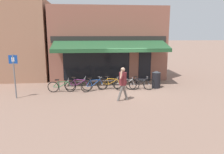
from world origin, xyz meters
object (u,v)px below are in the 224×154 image
(litter_bin, at_px, (156,79))
(parking_sign, at_px, (14,72))
(bicycle_purple, at_px, (78,85))
(bicycle_silver, at_px, (126,84))
(bicycle_black, at_px, (140,84))
(bicycle_blue, at_px, (94,85))
(pedestrian_adult, at_px, (123,80))
(bicycle_green, at_px, (62,86))
(bicycle_orange, at_px, (111,84))

(litter_bin, relative_size, parking_sign, 0.46)
(bicycle_purple, distance_m, bicycle_silver, 2.90)
(bicycle_black, distance_m, litter_bin, 1.20)
(bicycle_purple, bearing_deg, bicycle_blue, 2.02)
(pedestrian_adult, xyz_separation_m, parking_sign, (-5.62, 0.96, 0.39))
(bicycle_silver, xyz_separation_m, pedestrian_adult, (-0.52, -2.25, 0.72))
(pedestrian_adult, height_order, litter_bin, pedestrian_adult)
(bicycle_green, relative_size, bicycle_blue, 1.01)
(bicycle_green, relative_size, bicycle_purple, 0.93)
(bicycle_black, distance_m, pedestrian_adult, 2.55)
(bicycle_silver, xyz_separation_m, bicycle_black, (0.86, -0.22, 0.03))
(pedestrian_adult, height_order, parking_sign, parking_sign)
(bicycle_purple, xyz_separation_m, litter_bin, (4.88, 0.19, 0.17))
(bicycle_blue, xyz_separation_m, parking_sign, (-4.20, -1.08, 1.09))
(bicycle_orange, bearing_deg, bicycle_black, 14.24)
(bicycle_black, bearing_deg, bicycle_green, -170.27)
(bicycle_silver, xyz_separation_m, parking_sign, (-6.14, -1.29, 1.11))
(bicycle_silver, xyz_separation_m, litter_bin, (1.99, 0.13, 0.20))
(pedestrian_adult, bearing_deg, bicycle_purple, -35.50)
(bicycle_blue, bearing_deg, bicycle_green, 158.30)
(bicycle_silver, height_order, pedestrian_adult, pedestrian_adult)
(bicycle_black, distance_m, parking_sign, 7.16)
(bicycle_green, bearing_deg, parking_sign, -156.96)
(bicycle_black, relative_size, litter_bin, 1.65)
(bicycle_green, distance_m, bicycle_purple, 0.99)
(bicycle_blue, height_order, parking_sign, parking_sign)
(bicycle_purple, bearing_deg, litter_bin, 13.43)
(bicycle_blue, bearing_deg, bicycle_black, -24.64)
(bicycle_orange, bearing_deg, pedestrian_adult, -59.65)
(bicycle_silver, bearing_deg, bicycle_orange, -154.49)
(pedestrian_adult, bearing_deg, litter_bin, -129.23)
(litter_bin, bearing_deg, bicycle_green, -175.74)
(bicycle_silver, bearing_deg, bicycle_purple, -155.18)
(bicycle_green, height_order, bicycle_silver, bicycle_silver)
(bicycle_blue, relative_size, litter_bin, 1.49)
(bicycle_blue, relative_size, pedestrian_adult, 0.93)
(bicycle_purple, distance_m, bicycle_orange, 1.99)
(bicycle_black, bearing_deg, bicycle_orange, -177.51)
(pedestrian_adult, bearing_deg, bicycle_green, -23.09)
(bicycle_orange, distance_m, bicycle_silver, 0.91)
(bicycle_green, relative_size, parking_sign, 0.69)
(bicycle_blue, distance_m, litter_bin, 3.95)
(parking_sign, bearing_deg, bicycle_green, 23.32)
(bicycle_blue, bearing_deg, bicycle_orange, -14.35)
(parking_sign, bearing_deg, bicycle_black, 8.66)
(litter_bin, bearing_deg, bicycle_orange, -176.82)
(bicycle_silver, relative_size, pedestrian_adult, 0.93)
(bicycle_orange, xyz_separation_m, parking_sign, (-5.23, -1.26, 1.09))
(bicycle_purple, xyz_separation_m, pedestrian_adult, (2.37, -2.19, 0.69))
(bicycle_orange, bearing_deg, bicycle_purple, -158.65)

